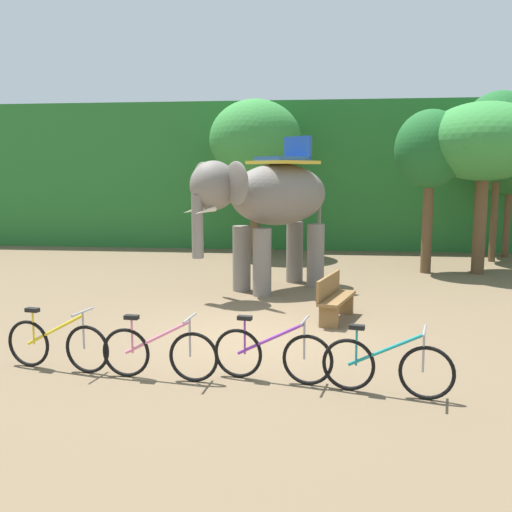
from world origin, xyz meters
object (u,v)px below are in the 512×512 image
at_px(bike_pink, 159,353).
at_px(bike_teal, 386,366).
at_px(tree_center_left, 511,151).
at_px(tree_center, 255,141).
at_px(tree_far_left, 484,143).
at_px(tree_far_right, 430,151).
at_px(elephant, 269,201).
at_px(tree_left, 499,137).
at_px(bike_yellow, 57,344).
at_px(bike_purple, 272,354).
at_px(wooden_bench, 334,296).

distance_m(bike_pink, bike_teal, 3.11).
distance_m(tree_center_left, bike_teal, 14.66).
relative_size(tree_center, tree_far_left, 1.11).
relative_size(bike_pink, bike_teal, 1.02).
xyz_separation_m(tree_center, tree_far_right, (5.32, -2.86, -0.48)).
relative_size(tree_far_right, tree_center_left, 0.91).
distance_m(elephant, bike_pink, 6.75).
bearing_deg(elephant, tree_center, 99.95).
height_order(tree_center, bike_pink, tree_center).
bearing_deg(tree_center, tree_far_right, -28.25).
relative_size(tree_left, bike_teal, 3.24).
height_order(bike_yellow, bike_pink, same).
xyz_separation_m(tree_far_left, tree_center_left, (1.81, 3.55, -0.09)).
bearing_deg(bike_purple, elephant, 95.66).
height_order(tree_far_right, bike_pink, tree_far_right).
relative_size(tree_left, elephant, 1.44).
relative_size(elephant, bike_pink, 2.21).
height_order(tree_center, bike_purple, tree_center).
relative_size(tree_far_left, tree_center_left, 0.95).
height_order(elephant, bike_purple, elephant).
bearing_deg(tree_far_left, bike_teal, -110.34).
bearing_deg(tree_far_right, bike_purple, -111.34).
bearing_deg(wooden_bench, bike_teal, -80.90).
height_order(tree_left, elephant, tree_left).
bearing_deg(tree_far_left, elephant, -152.20).
bearing_deg(bike_pink, bike_yellow, 172.27).
height_order(tree_center_left, bike_pink, tree_center_left).
xyz_separation_m(tree_far_left, bike_pink, (-6.69, -9.46, -3.33)).
distance_m(tree_left, bike_yellow, 15.43).
height_order(tree_far_right, tree_far_left, tree_far_left).
xyz_separation_m(tree_far_right, bike_yellow, (-6.83, -9.26, -3.11)).
xyz_separation_m(bike_pink, wooden_bench, (2.49, 3.60, 0.09)).
bearing_deg(bike_purple, bike_teal, -12.28).
bearing_deg(bike_yellow, bike_pink, -7.73).
height_order(tree_left, bike_yellow, tree_left).
height_order(tree_far_right, bike_yellow, tree_far_right).
distance_m(bike_pink, wooden_bench, 4.38).
bearing_deg(bike_purple, bike_yellow, 178.00).
xyz_separation_m(tree_center_left, bike_yellow, (-10.10, -12.79, -3.24)).
xyz_separation_m(bike_pink, bike_purple, (1.58, 0.11, 0.00)).
bearing_deg(wooden_bench, tree_far_left, 54.33).
bearing_deg(bike_yellow, wooden_bench, 39.67).
relative_size(bike_yellow, bike_pink, 0.99).
distance_m(elephant, bike_purple, 6.61).
xyz_separation_m(tree_center_left, bike_pink, (-8.50, -13.01, -3.24)).
bearing_deg(bike_yellow, elephant, 67.71).
distance_m(bike_yellow, bike_teal, 4.72).
xyz_separation_m(tree_far_right, bike_pink, (-5.24, -9.48, -3.11)).
relative_size(tree_center, bike_teal, 3.18).
height_order(tree_far_right, bike_teal, tree_far_right).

